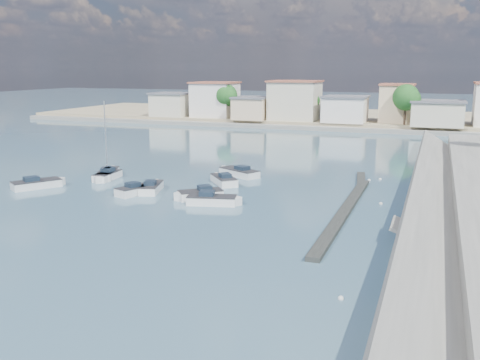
% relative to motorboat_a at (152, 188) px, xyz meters
% --- Properties ---
extents(ground, '(400.00, 400.00, 0.00)m').
position_rel_motorboat_a_xyz_m(ground, '(13.09, 28.50, -0.38)').
color(ground, '#315262').
rests_on(ground, ground).
extents(breakwater, '(2.00, 31.02, 0.35)m').
position_rel_motorboat_a_xyz_m(breakwater, '(19.99, 1.18, -0.21)').
color(breakwater, black).
rests_on(breakwater, ground).
extents(far_shore_land, '(160.00, 40.00, 1.40)m').
position_rel_motorboat_a_xyz_m(far_shore_land, '(13.09, 80.50, 0.32)').
color(far_shore_land, gray).
rests_on(far_shore_land, ground).
extents(far_shore_quay, '(160.00, 2.50, 0.80)m').
position_rel_motorboat_a_xyz_m(far_shore_quay, '(13.09, 59.50, 0.02)').
color(far_shore_quay, slate).
rests_on(far_shore_quay, ground).
extents(far_town, '(113.01, 12.80, 8.35)m').
position_rel_motorboat_a_xyz_m(far_town, '(23.80, 65.42, 4.56)').
color(far_town, beige).
rests_on(far_town, far_shore_land).
extents(shore_trees, '(74.56, 38.32, 7.92)m').
position_rel_motorboat_a_xyz_m(shore_trees, '(21.43, 56.61, 5.84)').
color(shore_trees, '#38281E').
rests_on(shore_trees, ground).
extents(motorboat_a, '(2.92, 4.93, 1.48)m').
position_rel_motorboat_a_xyz_m(motorboat_a, '(0.00, 0.00, 0.00)').
color(motorboat_a, silver).
rests_on(motorboat_a, ground).
extents(motorboat_b, '(3.13, 4.75, 1.48)m').
position_rel_motorboat_a_xyz_m(motorboat_b, '(-0.74, -1.46, -0.00)').
color(motorboat_b, silver).
rests_on(motorboat_b, ground).
extents(motorboat_c, '(5.58, 4.21, 1.48)m').
position_rel_motorboat_a_xyz_m(motorboat_c, '(5.49, 10.61, 0.00)').
color(motorboat_c, silver).
rests_on(motorboat_c, ground).
extents(motorboat_d, '(4.35, 4.10, 1.48)m').
position_rel_motorboat_a_xyz_m(motorboat_d, '(5.84, -1.30, -0.00)').
color(motorboat_d, silver).
rests_on(motorboat_d, ground).
extents(motorboat_e, '(4.36, 5.16, 1.48)m').
position_rel_motorboat_a_xyz_m(motorboat_e, '(-12.06, -2.67, -0.00)').
color(motorboat_e, silver).
rests_on(motorboat_e, ground).
extents(motorboat_f, '(4.29, 4.65, 1.48)m').
position_rel_motorboat_a_xyz_m(motorboat_f, '(5.50, 6.01, -0.00)').
color(motorboat_f, silver).
rests_on(motorboat_f, ground).
extents(motorboat_g, '(1.94, 4.73, 1.48)m').
position_rel_motorboat_a_xyz_m(motorboat_g, '(-7.67, 3.23, 0.00)').
color(motorboat_g, silver).
rests_on(motorboat_g, ground).
extents(motorboat_h, '(5.19, 2.83, 1.48)m').
position_rel_motorboat_a_xyz_m(motorboat_h, '(8.20, -2.80, -0.00)').
color(motorboat_h, silver).
rests_on(motorboat_h, ground).
extents(sailboat, '(3.56, 5.69, 9.00)m').
position_rel_motorboat_a_xyz_m(sailboat, '(-8.48, 4.76, 0.04)').
color(sailboat, silver).
rests_on(sailboat, ground).
extents(mooring_buoys, '(19.32, 33.81, 0.32)m').
position_rel_motorboat_a_xyz_m(mooring_buoys, '(20.11, 1.80, -0.33)').
color(mooring_buoys, silver).
rests_on(mooring_buoys, ground).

